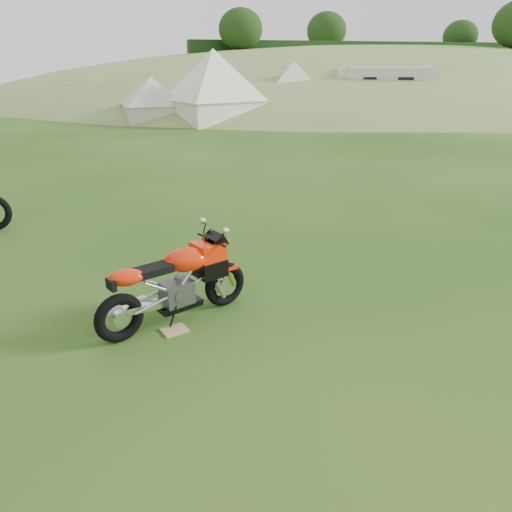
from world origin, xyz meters
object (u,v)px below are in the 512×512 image
object	(u,v)px
plywood_board	(175,330)
tent_left	(152,97)
tent_mid	(214,89)
tent_right	(294,89)
caravan	(385,91)
sport_motorcycle	(174,278)

from	to	relation	value
plywood_board	tent_left	size ratio (longest dim) A/B	0.10
tent_left	tent_mid	world-z (taller)	tent_mid
tent_right	caravan	distance (m)	4.84
sport_motorcycle	tent_right	size ratio (longest dim) A/B	0.59
tent_left	caravan	world-z (taller)	caravan
caravan	sport_motorcycle	bearing A→B (deg)	-104.98
tent_left	tent_mid	distance (m)	3.02
plywood_board	sport_motorcycle	bearing A→B (deg)	75.00
plywood_board	tent_right	distance (m)	23.06
tent_left	tent_mid	bearing A→B (deg)	-30.11
sport_motorcycle	tent_left	world-z (taller)	tent_left
tent_left	sport_motorcycle	bearing A→B (deg)	-100.13
plywood_board	tent_mid	bearing A→B (deg)	76.36
caravan	tent_right	bearing A→B (deg)	-175.04
tent_mid	caravan	size ratio (longest dim) A/B	0.66
tent_left	tent_right	bearing A→B (deg)	1.94
tent_right	caravan	size ratio (longest dim) A/B	0.59
tent_left	tent_right	size ratio (longest dim) A/B	0.84
sport_motorcycle	tent_mid	size ratio (longest dim) A/B	0.53
tent_left	tent_mid	xyz separation A→B (m)	(2.71, -1.27, 0.37)
tent_right	caravan	world-z (taller)	tent_right
tent_mid	caravan	xyz separation A→B (m)	(9.43, 0.88, -0.27)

